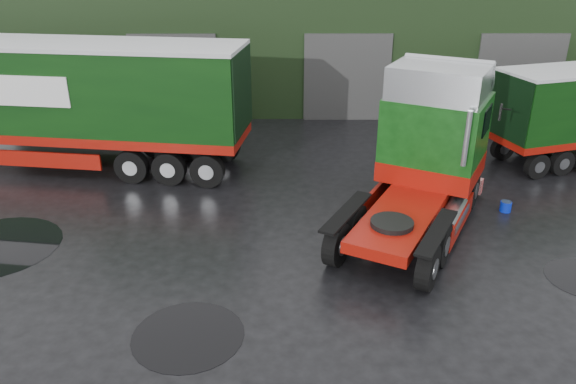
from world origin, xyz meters
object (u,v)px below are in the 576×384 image
object	(u,v)px
hero_tractor	(416,159)
tree_back_b	(437,2)
trailer_left	(45,105)
wash_bucket	(506,206)
warehouse	(337,32)

from	to	relation	value
hero_tractor	tree_back_b	world-z (taller)	tree_back_b
hero_tractor	trailer_left	size ratio (longest dim) A/B	0.50
trailer_left	wash_bucket	bearing A→B (deg)	-96.46
warehouse	hero_tractor	size ratio (longest dim) A/B	4.33
tree_back_b	warehouse	bearing A→B (deg)	-128.66
trailer_left	tree_back_b	distance (m)	29.43
hero_tractor	tree_back_b	bearing A→B (deg)	103.13
warehouse	wash_bucket	bearing A→B (deg)	-75.54
wash_bucket	tree_back_b	world-z (taller)	tree_back_b
tree_back_b	hero_tractor	bearing A→B (deg)	-104.84
warehouse	tree_back_b	world-z (taller)	tree_back_b
warehouse	hero_tractor	distance (m)	17.38
hero_tractor	tree_back_b	distance (m)	28.33
tree_back_b	wash_bucket	bearing A→B (deg)	-98.51
hero_tractor	tree_back_b	xyz separation A→B (m)	(7.25, 27.35, 1.43)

